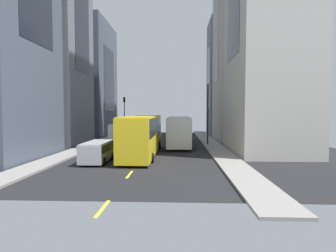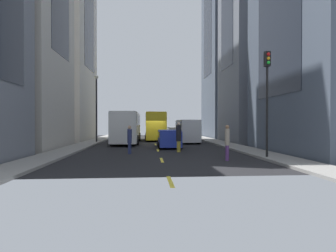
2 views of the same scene
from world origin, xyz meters
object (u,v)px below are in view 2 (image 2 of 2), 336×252
at_px(city_bus_white, 127,125).
at_px(streetcar_yellow, 155,124).
at_px(car_blue_1, 169,137).
at_px(pedestrian_waiting_curb, 179,136).
at_px(traffic_light_near_corner, 267,84).
at_px(pedestrian_crossing_mid, 227,141).
at_px(pedestrian_crossing_near, 130,139).
at_px(delivery_van_white, 187,129).
at_px(car_silver_0, 174,131).

relative_size(city_bus_white, streetcar_yellow, 0.91).
distance_m(car_blue_1, pedestrian_waiting_curb, 3.78).
bearing_deg(traffic_light_near_corner, streetcar_yellow, 105.80).
height_order(city_bus_white, car_blue_1, city_bus_white).
height_order(streetcar_yellow, pedestrian_crossing_mid, streetcar_yellow).
bearing_deg(pedestrian_crossing_mid, pedestrian_waiting_curb, -20.82).
bearing_deg(pedestrian_crossing_near, city_bus_white, -168.81).
distance_m(delivery_van_white, car_silver_0, 11.53).
relative_size(car_silver_0, car_blue_1, 0.99).
distance_m(city_bus_white, pedestrian_crossing_mid, 16.82).
height_order(pedestrian_crossing_mid, traffic_light_near_corner, traffic_light_near_corner).
bearing_deg(city_bus_white, pedestrian_crossing_near, -84.94).
bearing_deg(delivery_van_white, streetcar_yellow, 115.07).
distance_m(car_silver_0, pedestrian_crossing_near, 23.17).
xyz_separation_m(pedestrian_waiting_curb, pedestrian_crossing_mid, (2.28, -5.00, -0.05)).
distance_m(city_bus_white, pedestrian_waiting_curb, 11.33).
xyz_separation_m(delivery_van_white, pedestrian_crossing_near, (-5.80, -11.02, -0.42)).
xyz_separation_m(streetcar_yellow, pedestrian_waiting_curb, (1.33, -17.45, -0.92)).
xyz_separation_m(city_bus_white, car_silver_0, (6.38, 11.23, -1.05)).
distance_m(streetcar_yellow, car_silver_0, 5.24).
distance_m(streetcar_yellow, pedestrian_crossing_near, 18.62).
bearing_deg(streetcar_yellow, car_blue_1, -86.27).
height_order(streetcar_yellow, car_silver_0, streetcar_yellow).
bearing_deg(city_bus_white, delivery_van_white, -2.37).
distance_m(city_bus_white, delivery_van_white, 6.82).
distance_m(streetcar_yellow, car_blue_1, 13.78).
relative_size(car_blue_1, pedestrian_crossing_near, 2.03).
height_order(car_blue_1, pedestrian_crossing_mid, pedestrian_crossing_mid).
bearing_deg(traffic_light_near_corner, car_silver_0, 96.92).
height_order(streetcar_yellow, delivery_van_white, streetcar_yellow).
bearing_deg(streetcar_yellow, pedestrian_crossing_mid, -80.88).
relative_size(streetcar_yellow, car_blue_1, 3.09).
bearing_deg(delivery_van_white, pedestrian_crossing_mid, -89.50).
relative_size(delivery_van_white, pedestrian_crossing_near, 3.02).
bearing_deg(city_bus_white, traffic_light_near_corner, -57.26).
distance_m(delivery_van_white, pedestrian_waiting_curb, 10.26).
relative_size(streetcar_yellow, pedestrian_crossing_near, 6.27).
height_order(pedestrian_crossing_near, pedestrian_waiting_curb, pedestrian_waiting_curb).
distance_m(pedestrian_crossing_near, traffic_light_near_corner, 9.88).
bearing_deg(car_blue_1, delivery_van_white, 67.68).
bearing_deg(car_silver_0, delivery_van_white, -87.94).
xyz_separation_m(city_bus_white, car_blue_1, (4.22, -6.56, -1.07)).
bearing_deg(pedestrian_crossing_near, streetcar_yellow, 178.95).
xyz_separation_m(car_silver_0, pedestrian_crossing_mid, (0.55, -26.54, 0.19)).
bearing_deg(traffic_light_near_corner, city_bus_white, 122.74).
bearing_deg(car_blue_1, city_bus_white, 122.74).
bearing_deg(traffic_light_near_corner, pedestrian_crossing_mid, -169.96).
bearing_deg(pedestrian_crossing_near, traffic_light_near_corner, 73.61).
xyz_separation_m(delivery_van_white, traffic_light_near_corner, (2.75, -14.56, 3.05)).
relative_size(pedestrian_crossing_mid, traffic_light_near_corner, 0.33).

